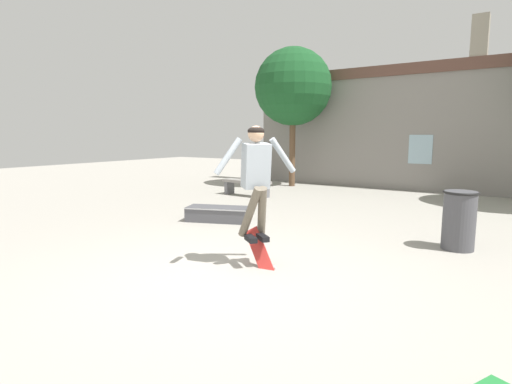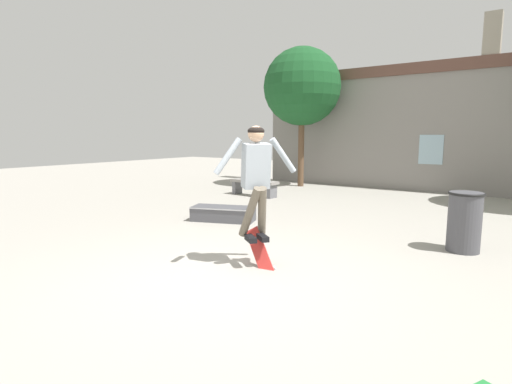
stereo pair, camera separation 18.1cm
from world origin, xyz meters
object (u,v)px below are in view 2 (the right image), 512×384
object	(u,v)px
tree_left	(302,87)
skater	(256,172)
park_bench	(254,185)
skate_ledge	(223,214)
trash_bin	(465,221)
skateboard_flipping	(261,254)

from	to	relation	value
tree_left	skater	world-z (taller)	tree_left
park_bench	skate_ledge	bearing A→B (deg)	-60.75
park_bench	trash_bin	bearing A→B (deg)	-20.59
tree_left	skate_ledge	size ratio (longest dim) A/B	3.38
skate_ledge	park_bench	bearing A→B (deg)	94.08
tree_left	trash_bin	distance (m)	8.54
tree_left	trash_bin	xyz separation A→B (m)	(5.85, -5.50, -2.89)
tree_left	skate_ledge	distance (m)	6.90
skate_ledge	skateboard_flipping	world-z (taller)	skateboard_flipping
skater	skate_ledge	bearing A→B (deg)	175.11
skateboard_flipping	skate_ledge	bearing A→B (deg)	162.38
trash_bin	tree_left	bearing A→B (deg)	136.80
trash_bin	skater	distance (m)	3.35
park_bench	skater	bearing A→B (deg)	-49.94
tree_left	park_bench	bearing A→B (deg)	-90.45
tree_left	trash_bin	world-z (taller)	tree_left
skate_ledge	skater	xyz separation A→B (m)	(2.23, -1.98, 1.13)
tree_left	skateboard_flipping	world-z (taller)	tree_left
skate_ledge	skateboard_flipping	xyz separation A→B (m)	(2.28, -1.94, 0.02)
park_bench	trash_bin	size ratio (longest dim) A/B	1.73
skate_ledge	skater	bearing A→B (deg)	-62.47
park_bench	skateboard_flipping	distance (m)	6.34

